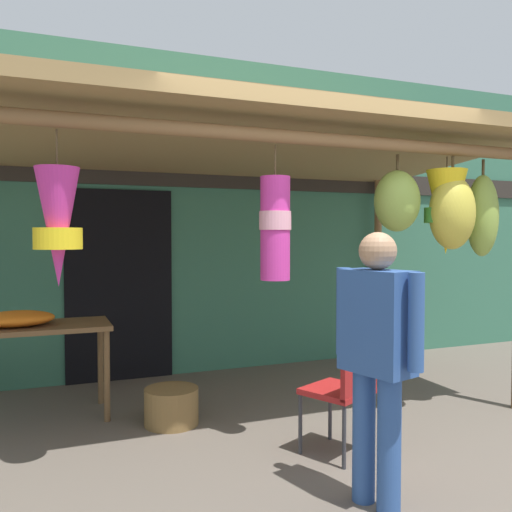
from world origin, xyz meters
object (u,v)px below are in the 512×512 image
wicker_basket_by_table (171,406)px  folding_chair (346,384)px  display_table (21,337)px  flower_heap_on_table (18,319)px  vendor_in_orange (377,347)px

wicker_basket_by_table → folding_chair: bearing=-47.4°
display_table → flower_heap_on_table: flower_heap_on_table is taller
folding_chair → display_table: bearing=142.8°
flower_heap_on_table → folding_chair: size_ratio=0.70×
display_table → vendor_in_orange: size_ratio=0.90×
flower_heap_on_table → vendor_in_orange: bearing=-49.3°
vendor_in_orange → folding_chair: bearing=72.5°
flower_heap_on_table → folding_chair: (2.11, -1.56, -0.35)m
vendor_in_orange → display_table: bearing=130.1°
display_table → flower_heap_on_table: (-0.02, -0.02, 0.15)m
display_table → folding_chair: size_ratio=1.66×
wicker_basket_by_table → vendor_in_orange: 2.03m
display_table → flower_heap_on_table: 0.16m
folding_chair → wicker_basket_by_table: (-0.97, 1.06, -0.36)m
display_table → vendor_in_orange: bearing=-49.9°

